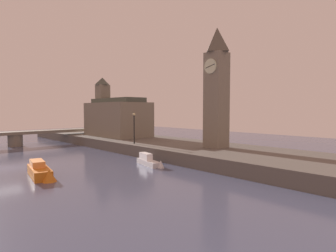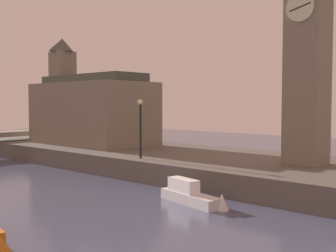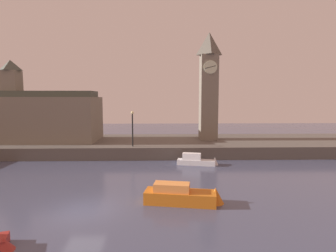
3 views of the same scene
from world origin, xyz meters
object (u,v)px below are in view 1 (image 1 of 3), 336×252
object	(u,v)px
parliament_hall	(116,117)
boat_patrol_orange	(41,172)
clock_tower	(217,86)
boat_ferry_white	(150,162)
streetlamp	(134,125)

from	to	relation	value
parliament_hall	boat_patrol_orange	bearing A→B (deg)	-47.62
clock_tower	boat_ferry_white	world-z (taller)	clock_tower
boat_ferry_white	parliament_hall	bearing A→B (deg)	157.99
clock_tower	boat_patrol_orange	size ratio (longest dim) A/B	2.54
streetlamp	boat_ferry_white	bearing A→B (deg)	-23.45
clock_tower	boat_patrol_orange	distance (m)	21.77
parliament_hall	streetlamp	world-z (taller)	parliament_hall
clock_tower	boat_ferry_white	size ratio (longest dim) A/B	3.10
clock_tower	boat_ferry_white	bearing A→B (deg)	-106.02
boat_ferry_white	boat_patrol_orange	bearing A→B (deg)	-102.40
clock_tower	boat_ferry_white	distance (m)	12.44
clock_tower	boat_ferry_white	xyz separation A→B (m)	(-2.46, -8.57, -8.68)
parliament_hall	boat_patrol_orange	world-z (taller)	parliament_hall
parliament_hall	boat_ferry_white	size ratio (longest dim) A/B	2.62
parliament_hall	streetlamp	distance (m)	12.73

